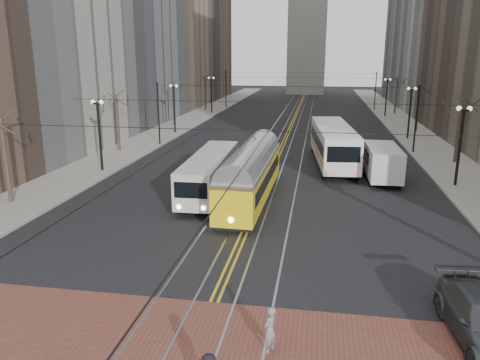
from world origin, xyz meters
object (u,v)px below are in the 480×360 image
(transit_bus, at_px, (210,175))
(pedestrian_b, at_px, (270,330))
(sedan_grey, at_px, (360,162))
(sedan_silver, at_px, (339,133))
(rear_bus, at_px, (333,146))
(streetcar, at_px, (251,179))
(cargo_van, at_px, (382,164))

(transit_bus, distance_m, pedestrian_b, 18.08)
(sedan_grey, relative_size, pedestrian_b, 2.69)
(sedan_silver, bearing_deg, rear_bus, -101.67)
(streetcar, relative_size, rear_bus, 0.97)
(rear_bus, relative_size, pedestrian_b, 8.34)
(transit_bus, xyz_separation_m, sedan_silver, (9.52, 23.81, -0.69))
(transit_bus, relative_size, rear_bus, 0.84)
(pedestrian_b, bearing_deg, sedan_silver, -160.29)
(rear_bus, relative_size, sedan_grey, 3.10)
(streetcar, distance_m, pedestrian_b, 16.21)
(sedan_silver, distance_m, pedestrian_b, 41.02)
(cargo_van, xyz_separation_m, sedan_silver, (-2.58, 18.26, -0.64))
(transit_bus, relative_size, sedan_grey, 2.61)
(sedan_silver, bearing_deg, cargo_van, -89.25)
(streetcar, relative_size, sedan_grey, 3.00)
(rear_bus, bearing_deg, streetcar, -120.78)
(cargo_van, distance_m, pedestrian_b, 23.43)
(pedestrian_b, bearing_deg, transit_bus, -136.04)
(sedan_grey, relative_size, sedan_silver, 1.02)
(sedan_grey, height_order, sedan_silver, sedan_grey)
(streetcar, xyz_separation_m, pedestrian_b, (2.96, -15.92, -0.69))
(transit_bus, height_order, cargo_van, transit_bus)
(transit_bus, xyz_separation_m, rear_bus, (8.50, 10.49, 0.33))
(transit_bus, relative_size, streetcar, 0.87)
(sedan_grey, height_order, pedestrian_b, pedestrian_b)
(cargo_van, bearing_deg, pedestrian_b, -106.34)
(pedestrian_b, bearing_deg, streetcar, -144.77)
(streetcar, distance_m, rear_bus, 12.86)
(streetcar, distance_m, cargo_van, 11.30)
(streetcar, height_order, cargo_van, streetcar)
(transit_bus, bearing_deg, streetcar, -22.32)
(pedestrian_b, bearing_deg, cargo_van, -170.50)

